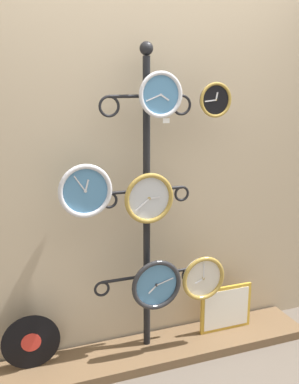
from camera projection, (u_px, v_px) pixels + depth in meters
shop_wall at (138, 138)px, 2.79m from camera, size 4.40×0.04×2.80m
low_shelf at (150, 352)px, 2.92m from camera, size 2.20×0.36×0.06m
display_stand at (147, 242)px, 2.80m from camera, size 0.69×0.34×1.96m
clock_top_center at (161, 95)px, 2.50m from camera, size 0.26×0.04×0.26m
clock_top_right at (215, 100)px, 2.64m from camera, size 0.21×0.04×0.21m
clock_middle_left at (85, 191)px, 2.49m from camera, size 0.31×0.04×0.31m
clock_middle_center at (149, 198)px, 2.65m from camera, size 0.31×0.04×0.31m
clock_bottom_center at (156, 285)px, 2.75m from camera, size 0.32×0.04×0.32m
clock_bottom_right at (203, 278)px, 2.87m from camera, size 0.30×0.04×0.30m
vinyl_record at (31, 342)px, 2.67m from camera, size 0.35×0.01×0.35m
picture_frame at (226, 308)px, 3.09m from camera, size 0.38×0.02×0.32m
price_tag_upper at (166, 121)px, 2.55m from camera, size 0.04×0.00×0.03m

